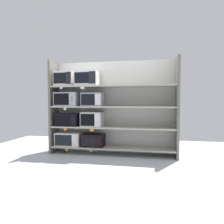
# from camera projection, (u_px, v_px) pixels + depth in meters

# --- Properties ---
(ground) EXTENTS (6.72, 6.00, 0.02)m
(ground) POSITION_uv_depth(u_px,v_px,m) (102.00, 169.00, 3.61)
(ground) COLOR #B2B7BC
(back_panel) EXTENTS (2.92, 0.04, 2.11)m
(back_panel) POSITION_uv_depth(u_px,v_px,m) (114.00, 107.00, 4.79)
(back_panel) COLOR #B2B2AD
(back_panel) RESTS_ON ground
(upright_left) EXTENTS (0.05, 0.45, 2.11)m
(upright_left) POSITION_uv_depth(u_px,v_px,m) (54.00, 107.00, 4.80)
(upright_left) COLOR #68645B
(upright_left) RESTS_ON ground
(upright_right) EXTENTS (0.05, 0.45, 2.11)m
(upright_right) POSITION_uv_depth(u_px,v_px,m) (177.00, 108.00, 4.29)
(upright_right) COLOR #68645B
(upright_right) RESTS_ON ground
(shelf_0) EXTENTS (2.72, 0.45, 0.03)m
(shelf_0) POSITION_uv_depth(u_px,v_px,m) (112.00, 148.00, 4.59)
(shelf_0) COLOR #ADA899
(shelf_0) RESTS_ON ground
(microwave_0) EXTENTS (0.58, 0.39, 0.30)m
(microwave_0) POSITION_uv_depth(u_px,v_px,m) (69.00, 139.00, 4.76)
(microwave_0) COLOR silver
(microwave_0) RESTS_ON shelf_0
(microwave_1) EXTENTS (0.49, 0.35, 0.28)m
(microwave_1) POSITION_uv_depth(u_px,v_px,m) (93.00, 140.00, 4.65)
(microwave_1) COLOR black
(microwave_1) RESTS_ON shelf_0
(price_tag_0) EXTENTS (0.06, 0.00, 0.04)m
(price_tag_0) POSITION_uv_depth(u_px,v_px,m) (67.00, 150.00, 4.54)
(price_tag_0) COLOR orange
(price_tag_1) EXTENTS (0.06, 0.00, 0.03)m
(price_tag_1) POSITION_uv_depth(u_px,v_px,m) (91.00, 151.00, 4.44)
(price_tag_1) COLOR white
(shelf_1) EXTENTS (2.72, 0.45, 0.03)m
(shelf_1) POSITION_uv_depth(u_px,v_px,m) (112.00, 127.00, 4.57)
(shelf_1) COLOR #ADA899
(microwave_2) EXTENTS (0.52, 0.34, 0.29)m
(microwave_2) POSITION_uv_depth(u_px,v_px,m) (68.00, 119.00, 4.74)
(microwave_2) COLOR black
(microwave_2) RESTS_ON shelf_1
(microwave_3) EXTENTS (0.46, 0.42, 0.32)m
(microwave_3) POSITION_uv_depth(u_px,v_px,m) (93.00, 119.00, 4.64)
(microwave_3) COLOR #BDBCBB
(microwave_3) RESTS_ON shelf_1
(price_tag_2) EXTENTS (0.07, 0.00, 0.04)m
(price_tag_2) POSITION_uv_depth(u_px,v_px,m) (65.00, 129.00, 4.53)
(price_tag_2) COLOR orange
(price_tag_3) EXTENTS (0.08, 0.00, 0.04)m
(price_tag_3) POSITION_uv_depth(u_px,v_px,m) (92.00, 130.00, 4.42)
(price_tag_3) COLOR orange
(shelf_2) EXTENTS (2.72, 0.45, 0.03)m
(shelf_2) POSITION_uv_depth(u_px,v_px,m) (112.00, 107.00, 4.54)
(shelf_2) COLOR #ADA899
(microwave_4) EXTENTS (0.53, 0.44, 0.31)m
(microwave_4) POSITION_uv_depth(u_px,v_px,m) (68.00, 99.00, 4.72)
(microwave_4) COLOR #979FAA
(microwave_4) RESTS_ON shelf_2
(microwave_5) EXTENTS (0.46, 0.38, 0.30)m
(microwave_5) POSITION_uv_depth(u_px,v_px,m) (93.00, 100.00, 4.61)
(microwave_5) COLOR #A0A0AD
(microwave_5) RESTS_ON shelf_2
(price_tag_4) EXTENTS (0.06, 0.00, 0.05)m
(price_tag_4) POSITION_uv_depth(u_px,v_px,m) (65.00, 109.00, 4.51)
(price_tag_4) COLOR beige
(shelf_3) EXTENTS (2.72, 0.45, 0.03)m
(shelf_3) POSITION_uv_depth(u_px,v_px,m) (112.00, 86.00, 4.52)
(shelf_3) COLOR #ADA899
(microwave_6) EXTENTS (0.43, 0.42, 0.33)m
(microwave_6) POSITION_uv_depth(u_px,v_px,m) (66.00, 79.00, 4.71)
(microwave_6) COLOR silver
(microwave_6) RESTS_ON shelf_3
(microwave_7) EXTENTS (0.50, 0.41, 0.33)m
(microwave_7) POSITION_uv_depth(u_px,v_px,m) (87.00, 79.00, 4.62)
(microwave_7) COLOR silver
(microwave_7) RESTS_ON shelf_3
(price_tag_5) EXTENTS (0.05, 0.00, 0.04)m
(price_tag_5) POSITION_uv_depth(u_px,v_px,m) (61.00, 88.00, 4.50)
(price_tag_5) COLOR white
(price_tag_6) EXTENTS (0.09, 0.00, 0.05)m
(price_tag_6) POSITION_uv_depth(u_px,v_px,m) (82.00, 88.00, 4.41)
(price_tag_6) COLOR beige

